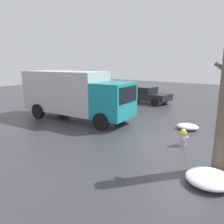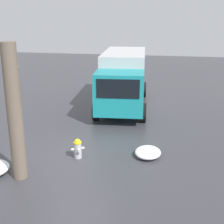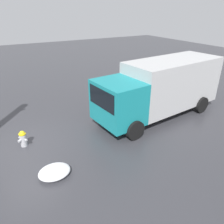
# 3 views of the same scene
# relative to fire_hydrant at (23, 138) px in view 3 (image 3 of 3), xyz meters

# --- Properties ---
(ground_plane) EXTENTS (60.00, 60.00, 0.00)m
(ground_plane) POSITION_rel_fire_hydrant_xyz_m (0.00, 0.00, -0.37)
(ground_plane) COLOR #38383D
(fire_hydrant) EXTENTS (0.39, 0.45, 0.72)m
(fire_hydrant) POSITION_rel_fire_hydrant_xyz_m (0.00, 0.00, 0.00)
(fire_hydrant) COLOR #B7B7BC
(fire_hydrant) RESTS_ON ground_plane
(delivery_truck) EXTENTS (7.33, 3.06, 2.92)m
(delivery_truck) POSITION_rel_fire_hydrant_xyz_m (7.01, -0.48, 1.23)
(delivery_truck) COLOR teal
(delivery_truck) RESTS_ON ground_plane
(snow_pile_by_hydrant) EXTENTS (1.11, 0.93, 0.30)m
(snow_pile_by_hydrant) POSITION_rel_fire_hydrant_xyz_m (0.61, -2.42, -0.22)
(snow_pile_by_hydrant) COLOR white
(snow_pile_by_hydrant) RESTS_ON ground_plane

